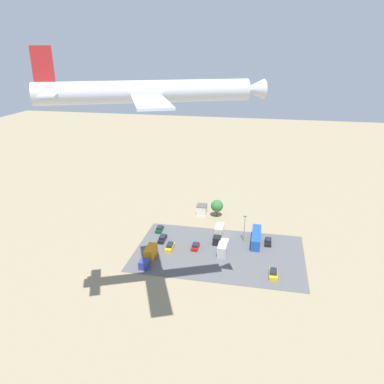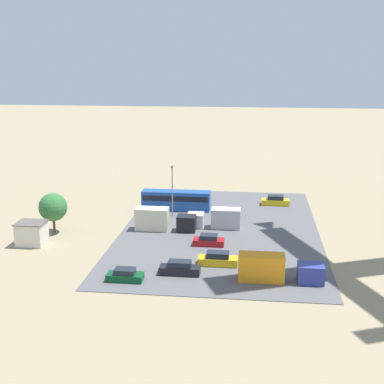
% 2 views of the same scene
% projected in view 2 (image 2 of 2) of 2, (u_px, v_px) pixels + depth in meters
% --- Properties ---
extents(ground_plane, '(400.00, 400.00, 0.00)m').
position_uv_depth(ground_plane, '(146.00, 227.00, 78.93)').
color(ground_plane, gray).
extents(parking_lot_surface, '(45.74, 28.09, 0.08)m').
position_uv_depth(parking_lot_surface, '(220.00, 230.00, 77.66)').
color(parking_lot_surface, '#565659').
rests_on(parking_lot_surface, ground).
extents(shed_building, '(3.36, 3.80, 3.12)m').
position_uv_depth(shed_building, '(32.00, 233.00, 71.32)').
color(shed_building, silver).
rests_on(shed_building, ground).
extents(bus, '(2.55, 11.15, 3.13)m').
position_uv_depth(bus, '(176.00, 200.00, 87.45)').
color(bus, '#1E4C9E').
rests_on(bus, ground).
extents(parked_car_0, '(1.73, 4.70, 1.59)m').
position_uv_depth(parked_car_0, '(180.00, 269.00, 61.52)').
color(parked_car_0, black).
rests_on(parked_car_0, ground).
extents(parked_car_1, '(1.79, 4.08, 1.41)m').
position_uv_depth(parked_car_1, '(125.00, 275.00, 59.75)').
color(parked_car_1, '#0C4723').
rests_on(parked_car_1, ground).
extents(parked_car_2, '(1.94, 4.68, 1.63)m').
position_uv_depth(parked_car_2, '(275.00, 201.00, 90.57)').
color(parked_car_2, gold).
rests_on(parked_car_2, ground).
extents(parked_car_3, '(1.81, 4.80, 1.62)m').
position_uv_depth(parked_car_3, '(218.00, 259.00, 64.27)').
color(parked_car_3, gold).
rests_on(parked_car_3, ground).
extents(parked_car_4, '(1.90, 4.09, 1.44)m').
position_uv_depth(parked_car_4, '(209.00, 241.00, 71.11)').
color(parked_car_4, maroon).
rests_on(parked_car_4, ground).
extents(parked_car_5, '(1.83, 4.26, 1.61)m').
position_uv_depth(parked_car_5, '(180.00, 200.00, 91.01)').
color(parked_car_5, black).
rests_on(parked_car_5, ground).
extents(parked_truck_0, '(2.36, 9.42, 3.01)m').
position_uv_depth(parked_truck_0, '(275.00, 269.00, 59.51)').
color(parked_truck_0, navy).
rests_on(parked_truck_0, ground).
extents(parked_truck_1, '(2.36, 7.78, 2.88)m').
position_uv_depth(parked_truck_1, '(217.00, 219.00, 78.32)').
color(parked_truck_1, silver).
rests_on(parked_truck_1, ground).
extents(parked_truck_2, '(2.30, 8.70, 3.24)m').
position_uv_depth(parked_truck_2, '(162.00, 220.00, 77.11)').
color(parked_truck_2, black).
rests_on(parked_truck_2, ground).
extents(tree_near_shed, '(4.03, 4.03, 5.78)m').
position_uv_depth(tree_near_shed, '(53.00, 207.00, 75.71)').
color(tree_near_shed, brown).
rests_on(tree_near_shed, ground).
extents(light_pole_lot_centre, '(0.90, 0.28, 7.99)m').
position_uv_depth(light_pole_lot_centre, '(172.00, 188.00, 83.46)').
color(light_pole_lot_centre, gray).
rests_on(light_pole_lot_centre, ground).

